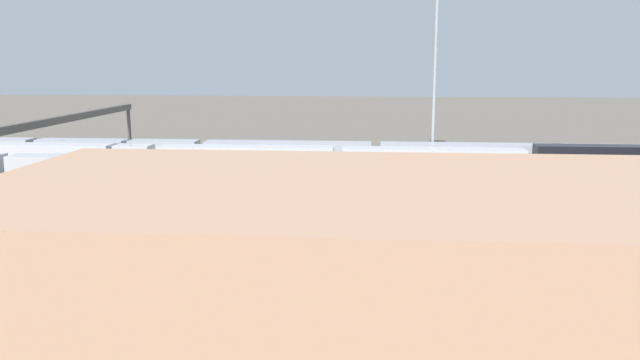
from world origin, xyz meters
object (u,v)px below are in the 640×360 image
(train_on_track_1, at_px, (230,160))
(train_on_track_3, at_px, (298,175))
(train_on_track_8, at_px, (269,232))
(train_on_track_7, at_px, (400,220))
(signal_gantry, at_px, (51,127))
(train_on_track_0, at_px, (288,156))
(maintenance_shed, at_px, (533,323))
(light_mast_0, at_px, (437,20))

(train_on_track_1, bearing_deg, train_on_track_3, 135.56)
(train_on_track_8, height_order, train_on_track_7, train_on_track_8)
(train_on_track_8, distance_m, signal_gantry, 34.26)
(train_on_track_0, distance_m, train_on_track_7, 37.71)
(train_on_track_0, height_order, maintenance_shed, maintenance_shed)
(train_on_track_3, bearing_deg, maintenance_shed, 106.98)
(train_on_track_1, distance_m, light_mast_0, 33.46)
(train_on_track_3, xyz_separation_m, train_on_track_1, (10.20, -10.00, -0.03))
(light_mast_0, relative_size, signal_gantry, 0.73)
(train_on_track_0, relative_size, maintenance_shed, 2.90)
(train_on_track_3, distance_m, light_mast_0, 30.42)
(train_on_track_1, xyz_separation_m, train_on_track_7, (-21.04, 30.00, -0.03))
(train_on_track_3, bearing_deg, train_on_track_0, -77.93)
(train_on_track_7, bearing_deg, maintenance_shed, 97.79)
(train_on_track_3, relative_size, signal_gantry, 2.55)
(train_on_track_7, bearing_deg, train_on_track_0, -68.13)
(train_on_track_1, relative_size, train_on_track_0, 0.96)
(train_on_track_7, xyz_separation_m, light_mast_0, (-5.92, -37.67, 18.29))
(train_on_track_1, bearing_deg, maintenance_shed, 113.19)
(train_on_track_0, bearing_deg, train_on_track_3, 102.07)
(train_on_track_1, bearing_deg, train_on_track_7, 125.04)
(train_on_track_8, bearing_deg, light_mast_0, -110.49)
(train_on_track_0, bearing_deg, train_on_track_7, 111.87)
(train_on_track_3, distance_m, signal_gantry, 27.49)
(train_on_track_0, xyz_separation_m, light_mast_0, (-19.97, -2.67, 18.33))
(train_on_track_8, distance_m, maintenance_shed, 27.09)
(signal_gantry, bearing_deg, train_on_track_0, -139.25)
(light_mast_0, xyz_separation_m, signal_gantry, (43.18, 22.67, -12.51))
(train_on_track_0, bearing_deg, light_mast_0, -172.40)
(train_on_track_1, height_order, train_on_track_0, train_on_track_1)
(train_on_track_7, bearing_deg, train_on_track_1, -54.96)
(train_on_track_8, xyz_separation_m, light_mast_0, (-15.94, -42.67, 18.15))
(train_on_track_8, bearing_deg, train_on_track_7, -153.48)
(train_on_track_0, xyz_separation_m, maintenance_shed, (-17.89, 63.07, 3.32))
(train_on_track_1, relative_size, signal_gantry, 2.55)
(train_on_track_8, relative_size, signal_gantry, 0.22)
(train_on_track_8, height_order, light_mast_0, light_mast_0)
(signal_gantry, distance_m, maintenance_shed, 59.58)
(train_on_track_8, xyz_separation_m, maintenance_shed, (-13.86, 23.07, 3.15))
(train_on_track_0, bearing_deg, train_on_track_8, 95.75)
(train_on_track_7, distance_m, maintenance_shed, 28.52)
(train_on_track_8, bearing_deg, train_on_track_0, -84.25)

